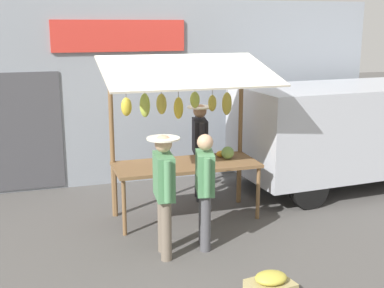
{
  "coord_description": "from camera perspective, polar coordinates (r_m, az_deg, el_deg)",
  "views": [
    {
      "loc": [
        2.15,
        7.07,
        2.94
      ],
      "look_at": [
        0.0,
        0.3,
        1.25
      ],
      "focal_mm": 46.91,
      "sensor_mm": 36.0,
      "label": 1
    }
  ],
  "objects": [
    {
      "name": "parked_van",
      "position": [
        9.67,
        17.27,
        1.93
      ],
      "size": [
        4.5,
        2.11,
        1.88
      ],
      "rotation": [
        0.0,
        0.0,
        0.06
      ],
      "color": "silver",
      "rests_on": "ground"
    },
    {
      "name": "shopper_with_shopping_bag",
      "position": [
        6.38,
        -3.21,
        -4.8
      ],
      "size": [
        0.42,
        0.69,
        1.62
      ],
      "rotation": [
        0.0,
        0.0,
        -1.67
      ],
      "color": "#726656",
      "rests_on": "ground"
    },
    {
      "name": "ground_plane",
      "position": [
        7.96,
        -0.66,
        -8.31
      ],
      "size": [
        40.0,
        40.0,
        0.0
      ],
      "primitive_type": "plane",
      "color": "#514F4C"
    },
    {
      "name": "market_stall",
      "position": [
        7.57,
        -0.66,
        2.81
      ],
      "size": [
        2.5,
        1.46,
        2.5
      ],
      "color": "brown",
      "rests_on": "ground"
    },
    {
      "name": "vendor_with_sunhat",
      "position": [
        8.48,
        0.89,
        0.02
      ],
      "size": [
        0.43,
        0.69,
        1.66
      ],
      "rotation": [
        0.0,
        0.0,
        1.37
      ],
      "color": "#232328",
      "rests_on": "ground"
    },
    {
      "name": "shopper_with_ponytail",
      "position": [
        6.65,
        1.47,
        -4.53
      ],
      "size": [
        0.33,
        0.66,
        1.57
      ],
      "rotation": [
        0.0,
        0.0,
        -1.81
      ],
      "color": "#4C4C51",
      "rests_on": "ground"
    },
    {
      "name": "street_backdrop",
      "position": [
        9.58,
        -4.89,
        5.89
      ],
      "size": [
        9.0,
        0.3,
        3.4
      ],
      "color": "#8C939E",
      "rests_on": "ground"
    }
  ]
}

